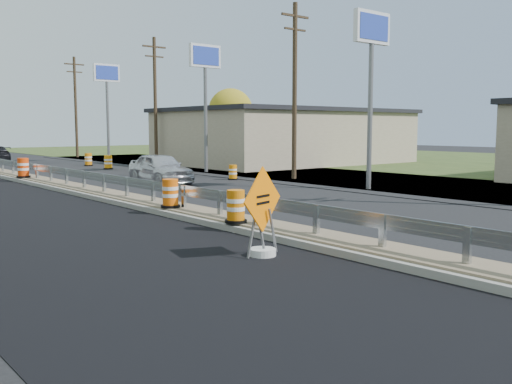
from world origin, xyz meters
TOP-DOWN VIEW (x-y plane):
  - ground at (0.00, 0.00)m, footprint 140.00×140.00m
  - grass_verge_far at (30.00, 10.00)m, footprint 40.00×120.00m
  - median at (0.00, 8.00)m, footprint 1.60×55.00m
  - guardrail at (0.00, 9.00)m, footprint 0.10×46.15m
  - retail_building_near at (20.99, 20.00)m, footprint 18.50×12.50m
  - pylon_sign_south at (10.50, 3.00)m, footprint 2.20×0.30m
  - pylon_sign_mid at (10.50, 16.00)m, footprint 2.20×0.30m
  - pylon_sign_north at (10.50, 30.00)m, footprint 2.20×0.30m
  - utility_pole_smid at (11.50, 9.00)m, footprint 1.90×0.26m
  - utility_pole_nmid at (11.50, 24.00)m, footprint 1.90×0.26m
  - utility_pole_north at (11.50, 39.00)m, footprint 1.90×0.26m
  - tree_far_yellow at (26.00, 34.00)m, footprint 4.62×4.62m
  - caution_sign at (-1.97, -4.30)m, footprint 1.37×0.59m
  - barrel_median_near at (-0.55, -1.49)m, footprint 0.61×0.61m
  - barrel_median_mid at (-0.37, 2.21)m, footprint 0.63×0.63m
  - barrel_median_far at (-0.44, 16.76)m, footprint 0.69×0.69m
  - barrel_shoulder_near at (8.73, 10.87)m, footprint 0.55×0.55m
  - barrel_shoulder_mid at (7.00, 22.64)m, footprint 0.64×0.64m
  - barrel_shoulder_far at (7.30, 26.63)m, footprint 0.64×0.64m
  - car_silver at (4.65, 11.55)m, footprint 2.08×4.62m

SIDE VIEW (x-z plane):
  - ground at x=0.00m, z-range 0.00..0.00m
  - grass_verge_far at x=30.00m, z-range 0.00..0.03m
  - median at x=0.00m, z-range 0.00..0.23m
  - barrel_shoulder_near at x=8.73m, z-range -0.02..0.79m
  - barrel_shoulder_mid at x=7.00m, z-range -0.02..0.92m
  - barrel_shoulder_far at x=7.30m, z-range -0.02..0.92m
  - caution_sign at x=-1.97m, z-range -0.48..1.48m
  - barrel_median_near at x=-0.55m, z-range 0.21..1.11m
  - barrel_median_mid at x=-0.37m, z-range 0.21..1.13m
  - barrel_median_far at x=-0.44m, z-range 0.21..1.22m
  - guardrail at x=0.00m, z-range 0.37..1.09m
  - car_silver at x=4.65m, z-range 0.00..1.54m
  - retail_building_near at x=20.99m, z-range 0.02..4.29m
  - tree_far_yellow at x=26.00m, z-range 1.11..7.97m
  - utility_pole_smid at x=11.50m, z-range 0.23..9.63m
  - utility_pole_nmid at x=11.50m, z-range 0.23..9.63m
  - utility_pole_north at x=11.50m, z-range 0.23..9.63m
  - pylon_sign_south at x=10.50m, z-range 2.53..10.43m
  - pylon_sign_mid at x=10.50m, z-range 2.53..10.43m
  - pylon_sign_north at x=10.50m, z-range 2.53..10.43m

